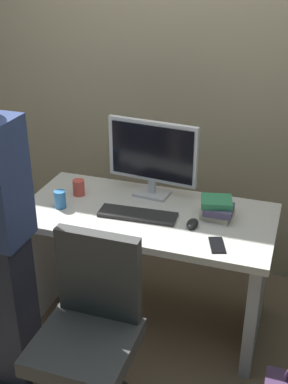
{
  "coord_description": "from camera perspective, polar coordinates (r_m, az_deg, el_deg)",
  "views": [
    {
      "loc": [
        0.75,
        -2.3,
        2.07
      ],
      "look_at": [
        0.0,
        -0.05,
        0.89
      ],
      "focal_mm": 46.56,
      "sensor_mm": 36.0,
      "label": 1
    }
  ],
  "objects": [
    {
      "name": "mouse",
      "position": [
        2.63,
        5.58,
        -3.61
      ],
      "size": [
        0.06,
        0.1,
        0.03
      ],
      "primitive_type": "ellipsoid",
      "color": "black",
      "rests_on": "desk"
    },
    {
      "name": "cup_by_monitor",
      "position": [
        2.96,
        -7.49,
        0.52
      ],
      "size": [
        0.07,
        0.07,
        0.09
      ],
      "primitive_type": "cylinder",
      "color": "#D84C3F",
      "rests_on": "desk"
    },
    {
      "name": "desk",
      "position": [
        2.88,
        0.32,
        -6.35
      ],
      "size": [
        1.41,
        0.69,
        0.74
      ],
      "color": "beige",
      "rests_on": "ground"
    },
    {
      "name": "wall_back",
      "position": [
        3.19,
        4.74,
        16.1
      ],
      "size": [
        6.4,
        0.1,
        3.0
      ],
      "primitive_type": "cube",
      "color": "tan",
      "rests_on": "ground"
    },
    {
      "name": "cell_phone",
      "position": [
        2.49,
        8.36,
        -6.02
      ],
      "size": [
        0.11,
        0.16,
        0.01
      ],
      "primitive_type": "cube",
      "rotation": [
        0.0,
        0.0,
        0.33
      ],
      "color": "black",
      "rests_on": "desk"
    },
    {
      "name": "ground_plane",
      "position": [
        3.18,
        0.29,
        -14.05
      ],
      "size": [
        9.0,
        9.0,
        0.0
      ],
      "primitive_type": "plane",
      "color": "brown"
    },
    {
      "name": "cup_near_keyboard",
      "position": [
        2.83,
        -9.6,
        -0.83
      ],
      "size": [
        0.07,
        0.07,
        0.1
      ],
      "primitive_type": "cylinder",
      "color": "#3372B2",
      "rests_on": "desk"
    },
    {
      "name": "book_stack",
      "position": [
        2.72,
        8.43,
        -1.87
      ],
      "size": [
        0.19,
        0.18,
        0.11
      ],
      "color": "beige",
      "rests_on": "desk"
    },
    {
      "name": "office_chair",
      "position": [
        2.4,
        -6.22,
        -16.85
      ],
      "size": [
        0.52,
        0.52,
        0.94
      ],
      "color": "black",
      "rests_on": "ground"
    },
    {
      "name": "monitor",
      "position": [
        2.85,
        0.96,
        4.29
      ],
      "size": [
        0.54,
        0.16,
        0.46
      ],
      "color": "silver",
      "rests_on": "desk"
    },
    {
      "name": "keyboard",
      "position": [
        2.72,
        -0.73,
        -2.61
      ],
      "size": [
        0.44,
        0.15,
        0.02
      ],
      "primitive_type": "cube",
      "rotation": [
        0.0,
        0.0,
        0.06
      ],
      "color": "#262626",
      "rests_on": "desk"
    }
  ]
}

